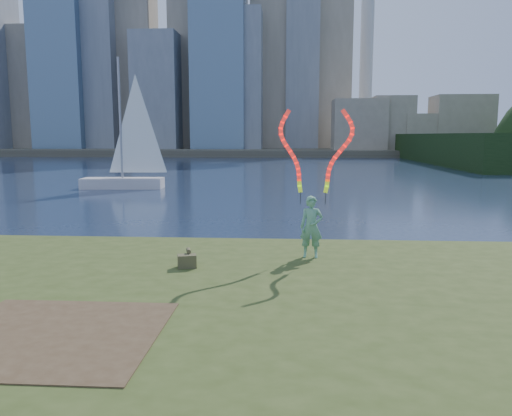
{
  "coord_description": "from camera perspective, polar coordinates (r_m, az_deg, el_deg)",
  "views": [
    {
      "loc": [
        1.32,
        -10.14,
        3.79
      ],
      "look_at": [
        0.61,
        1.0,
        2.16
      ],
      "focal_mm": 35.0,
      "sensor_mm": 36.0,
      "label": 1
    }
  ],
  "objects": [
    {
      "name": "far_shore",
      "position": [
        105.2,
        2.96,
        6.57
      ],
      "size": [
        320.0,
        40.0,
        1.2
      ],
      "primitive_type": "cube",
      "color": "#474334",
      "rests_on": "ground"
    },
    {
      "name": "ground",
      "position": [
        10.9,
        -3.61,
        -12.02
      ],
      "size": [
        320.0,
        320.0,
        0.0
      ],
      "primitive_type": "plane",
      "color": "#1A2843",
      "rests_on": "ground"
    },
    {
      "name": "sailboat",
      "position": [
        36.95,
        -14.59,
        4.64
      ],
      "size": [
        6.13,
        2.23,
        9.23
      ],
      "rotation": [
        0.0,
        0.0,
        0.07
      ],
      "color": "silver",
      "rests_on": "ground"
    },
    {
      "name": "dirt_patch",
      "position": [
        8.33,
        -22.26,
        -13.26
      ],
      "size": [
        3.2,
        3.0,
        0.02
      ],
      "primitive_type": "cube",
      "color": "#47331E",
      "rests_on": "grassy_knoll"
    },
    {
      "name": "canvas_bag",
      "position": [
        11.52,
        -7.88,
        -5.94
      ],
      "size": [
        0.48,
        0.54,
        0.4
      ],
      "rotation": [
        0.0,
        0.0,
        0.26
      ],
      "color": "#4B4829",
      "rests_on": "grassy_knoll"
    },
    {
      "name": "woman_with_ribbons",
      "position": [
        12.23,
        6.44,
        0.96
      ],
      "size": [
        2.01,
        0.4,
        3.92
      ],
      "rotation": [
        0.0,
        0.0,
        -0.07
      ],
      "color": "#15793C",
      "rests_on": "grassy_knoll"
    },
    {
      "name": "grassy_knoll",
      "position": [
        8.67,
        -5.61,
        -15.16
      ],
      "size": [
        20.0,
        18.0,
        0.8
      ],
      "color": "#364518",
      "rests_on": "ground"
    }
  ]
}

